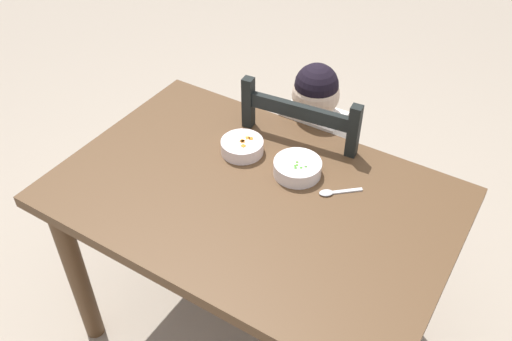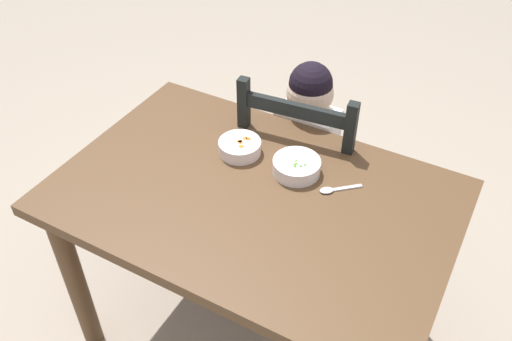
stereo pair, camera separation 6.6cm
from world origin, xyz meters
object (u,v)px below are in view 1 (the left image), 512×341
object	(u,v)px
bowl_of_carrots	(242,146)
spoon	(333,192)
bowl_of_peas	(297,168)
child_figure	(308,145)
dining_table	(253,220)
dining_chair	(307,180)

from	to	relation	value
bowl_of_carrots	spoon	bearing A→B (deg)	-3.94
bowl_of_peas	spoon	world-z (taller)	bowl_of_peas
child_figure	bowl_of_carrots	size ratio (longest dim) A/B	6.75
bowl_of_carrots	dining_table	bearing A→B (deg)	-48.13
dining_chair	bowl_of_peas	world-z (taller)	dining_chair
bowl_of_peas	bowl_of_carrots	world-z (taller)	bowl_of_peas
bowl_of_peas	bowl_of_carrots	xyz separation A→B (m)	(-0.21, 0.00, -0.00)
child_figure	spoon	bearing A→B (deg)	-52.64
bowl_of_peas	spoon	distance (m)	0.14
dining_table	bowl_of_peas	world-z (taller)	bowl_of_peas
dining_table	spoon	xyz separation A→B (m)	(0.21, 0.13, 0.12)
dining_table	spoon	world-z (taller)	spoon
dining_chair	spoon	bearing A→B (deg)	-53.76
dining_chair	bowl_of_peas	size ratio (longest dim) A/B	6.16
dining_table	bowl_of_peas	bearing A→B (deg)	64.43
child_figure	spoon	distance (m)	0.42
spoon	bowl_of_carrots	bearing A→B (deg)	176.06
dining_chair	spoon	world-z (taller)	dining_chair
spoon	bowl_of_peas	bearing A→B (deg)	170.21
dining_chair	child_figure	world-z (taller)	child_figure
dining_chair	child_figure	distance (m)	0.18
dining_table	dining_chair	bearing A→B (deg)	93.37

